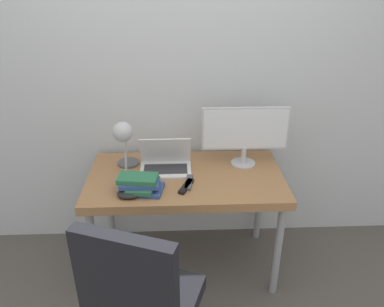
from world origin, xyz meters
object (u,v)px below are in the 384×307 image
(office_chair, at_px, (140,299))
(book_stack, at_px, (140,184))
(monitor, at_px, (245,132))
(game_controller, at_px, (129,194))
(desk_lamp, at_px, (124,137))
(laptop, at_px, (165,164))

(office_chair, distance_m, book_stack, 0.73)
(office_chair, bearing_deg, monitor, 57.36)
(monitor, distance_m, game_controller, 0.89)
(desk_lamp, bearing_deg, laptop, 3.81)
(laptop, bearing_deg, office_chair, -96.55)
(desk_lamp, xyz_separation_m, office_chair, (0.16, -0.94, -0.44))
(laptop, xyz_separation_m, monitor, (0.55, 0.07, 0.20))
(game_controller, bearing_deg, monitor, 27.34)
(monitor, xyz_separation_m, office_chair, (-0.66, -1.03, -0.43))
(office_chair, xyz_separation_m, game_controller, (-0.10, 0.64, 0.20))
(book_stack, bearing_deg, office_chair, -86.66)
(laptop, relative_size, game_controller, 2.29)
(office_chair, bearing_deg, game_controller, 99.21)
(laptop, height_order, game_controller, laptop)
(laptop, xyz_separation_m, game_controller, (-0.21, -0.33, -0.03))
(office_chair, xyz_separation_m, book_stack, (-0.04, 0.69, 0.23))
(desk_lamp, bearing_deg, book_stack, -65.25)
(desk_lamp, height_order, book_stack, desk_lamp)
(book_stack, bearing_deg, game_controller, -137.09)
(monitor, height_order, book_stack, monitor)
(monitor, height_order, game_controller, monitor)
(office_chair, bearing_deg, book_stack, 93.34)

